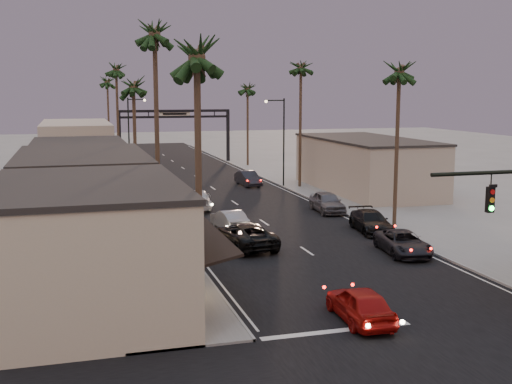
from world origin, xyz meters
TOP-DOWN VIEW (x-y plane):
  - ground at (0.00, 40.00)m, footprint 200.00×200.00m
  - road at (0.00, 45.00)m, footprint 14.00×120.00m
  - sidewalk_left at (-9.50, 52.00)m, footprint 5.00×92.00m
  - sidewalk_right at (9.50, 52.00)m, footprint 5.00×92.00m
  - storefront_near at (-13.00, 12.00)m, footprint 8.00×12.00m
  - storefront_mid at (-13.00, 26.00)m, footprint 8.00×14.00m
  - storefront_far at (-13.00, 42.00)m, footprint 8.00×16.00m
  - storefront_dist at (-13.00, 65.00)m, footprint 8.00×20.00m
  - building_right at (14.00, 40.00)m, footprint 8.00×18.00m
  - arch at (0.00, 70.00)m, footprint 15.20×0.40m
  - streetlight_right at (6.92, 45.00)m, footprint 2.13×0.30m
  - streetlight_left at (-6.92, 58.00)m, footprint 2.13×0.30m
  - palm_la at (-8.60, 9.00)m, footprint 3.20×3.20m
  - palm_lb at (-8.60, 22.00)m, footprint 3.20×3.20m
  - palm_lc at (-8.60, 36.00)m, footprint 3.20×3.20m
  - palm_ld at (-8.60, 55.00)m, footprint 3.20×3.20m
  - palm_ra at (8.60, 24.00)m, footprint 3.20×3.20m
  - palm_rb at (8.60, 44.00)m, footprint 3.20×3.20m
  - palm_rc at (8.60, 64.00)m, footprint 3.20×3.20m
  - palm_far at (-8.30, 78.00)m, footprint 3.20×3.20m
  - oncoming_red at (-2.11, 7.00)m, footprint 2.01×4.57m
  - oncoming_pickup at (-3.43, 20.94)m, footprint 3.37×6.07m
  - oncoming_silver at (-3.08, 26.44)m, footprint 1.98×4.42m
  - oncoming_white at (-3.74, 35.08)m, footprint 2.94×5.72m
  - oncoming_dgrey at (-4.49, 40.72)m, footprint 1.91×4.16m
  - curbside_near at (5.29, 16.76)m, footprint 2.95×5.25m
  - curbside_black at (6.20, 22.89)m, footprint 2.68×5.29m
  - curbside_grey at (6.12, 30.66)m, footprint 2.27×4.98m
  - curbside_far at (3.89, 46.69)m, footprint 1.94×4.70m

SIDE VIEW (x-z plane):
  - ground at x=0.00m, z-range 0.00..0.00m
  - road at x=0.00m, z-range -0.01..0.01m
  - sidewalk_left at x=-9.50m, z-range 0.00..0.12m
  - sidewalk_right at x=9.50m, z-range 0.00..0.12m
  - oncoming_dgrey at x=-4.49m, z-range 0.00..1.38m
  - curbside_near at x=5.29m, z-range 0.00..1.39m
  - oncoming_silver at x=-3.08m, z-range 0.00..1.41m
  - curbside_black at x=6.20m, z-range 0.00..1.47m
  - curbside_far at x=3.89m, z-range 0.00..1.51m
  - oncoming_red at x=-2.11m, z-range 0.00..1.53m
  - oncoming_white at x=-3.74m, z-range 0.00..1.59m
  - oncoming_pickup at x=-3.43m, z-range 0.00..1.61m
  - curbside_grey at x=6.12m, z-range 0.00..1.66m
  - storefront_far at x=-13.00m, z-range 0.00..5.00m
  - building_right at x=14.00m, z-range 0.00..5.00m
  - storefront_near at x=-13.00m, z-range 0.00..5.50m
  - storefront_mid at x=-13.00m, z-range 0.00..5.50m
  - storefront_dist at x=-13.00m, z-range 0.00..6.00m
  - streetlight_right at x=6.92m, z-range 0.83..9.83m
  - streetlight_left at x=-6.92m, z-range 0.83..9.83m
  - arch at x=0.00m, z-range 1.90..9.17m
  - palm_lc at x=-8.60m, z-range 4.37..16.57m
  - palm_rc at x=8.60m, z-range 4.37..16.57m
  - palm_la at x=-8.60m, z-range 4.84..18.04m
  - palm_ra at x=8.60m, z-range 4.84..18.04m
  - palm_far at x=-8.30m, z-range 4.84..18.04m
  - palm_ld at x=-8.60m, z-range 5.32..19.52m
  - palm_rb at x=8.60m, z-range 5.32..19.52m
  - palm_lb at x=-8.60m, z-range 5.79..20.99m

